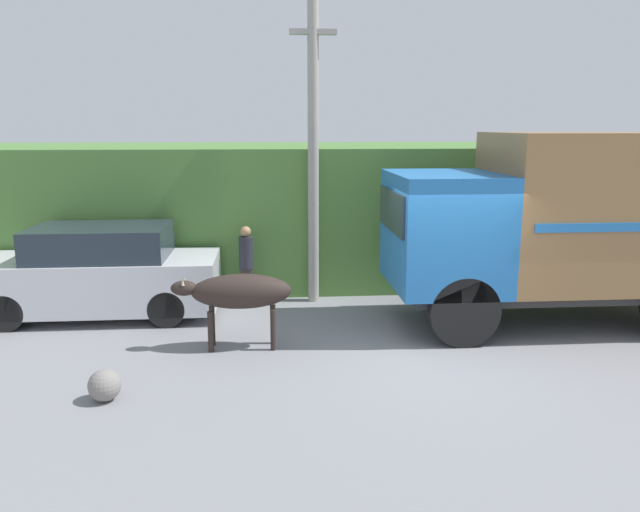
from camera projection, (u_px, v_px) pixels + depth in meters
name	position (u px, v px, depth m)	size (l,w,h in m)	color
ground_plane	(444.00, 351.00, 9.98)	(60.00, 60.00, 0.00)	gray
hillside_embankment	(380.00, 207.00, 15.55)	(32.00, 5.35, 3.07)	#4C7A38
cargo_truck	(570.00, 221.00, 10.99)	(6.08, 2.39, 3.42)	#2D2D2D
brown_cow	(239.00, 293.00, 9.94)	(1.91, 0.56, 1.22)	#2D231E
parked_suv	(98.00, 274.00, 11.63)	(4.46, 1.75, 1.72)	silver
pedestrian_on_hill	(246.00, 261.00, 12.42)	(0.35, 0.35, 1.59)	#38332D
utility_pole	(313.00, 147.00, 12.22)	(0.90, 0.22, 5.99)	#9E998E
roadside_rock	(104.00, 385.00, 8.13)	(0.43, 0.43, 0.43)	gray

